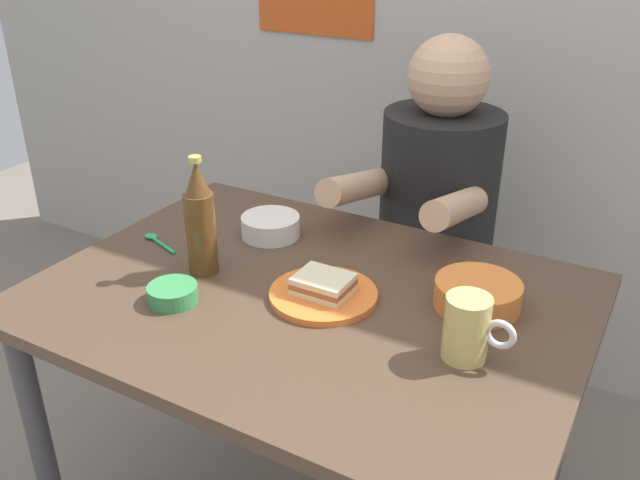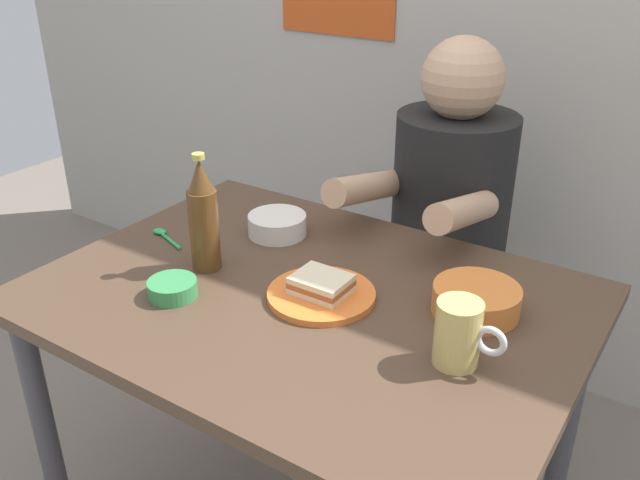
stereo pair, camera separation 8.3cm
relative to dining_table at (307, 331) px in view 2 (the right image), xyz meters
The scene contains 11 objects.
dining_table is the anchor object (origin of this frame).
stool 0.70m from the dining_table, 85.93° to the left, with size 0.34×0.34×0.45m.
person_seated 0.63m from the dining_table, 85.86° to the left, with size 0.33×0.56×0.72m.
plate_orange 0.11m from the dining_table, ahead, with size 0.22×0.22×0.01m, color orange.
sandwich 0.13m from the dining_table, ahead, with size 0.11×0.09×0.04m.
beer_mug 0.39m from the dining_table, ahead, with size 0.13×0.08×0.12m.
beer_bottle 0.32m from the dining_table, behind, with size 0.06×0.06×0.26m.
rice_bowl_white 0.31m from the dining_table, 138.72° to the left, with size 0.14×0.14×0.05m.
soup_bowl_orange 0.36m from the dining_table, 20.98° to the left, with size 0.17×0.17×0.05m.
dip_bowl_green 0.29m from the dining_table, 143.88° to the right, with size 0.10×0.10×0.03m.
spoon 0.44m from the dining_table, behind, with size 0.12×0.05×0.01m.
Camera 2 is at (0.68, -0.98, 1.45)m, focal length 37.89 mm.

